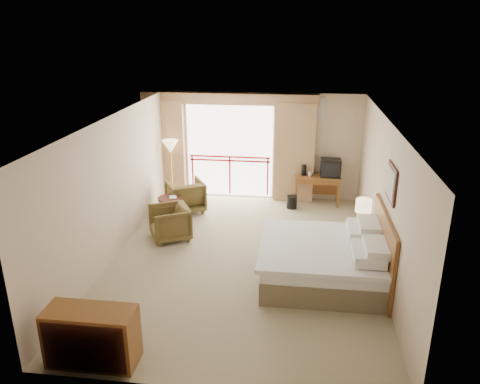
# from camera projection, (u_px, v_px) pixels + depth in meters

# --- Properties ---
(floor) EXTENTS (7.00, 7.00, 0.00)m
(floor) POSITION_uv_depth(u_px,v_px,m) (244.00, 258.00, 9.07)
(floor) COLOR gray
(floor) RESTS_ON ground
(ceiling) EXTENTS (7.00, 7.00, 0.00)m
(ceiling) POSITION_uv_depth(u_px,v_px,m) (245.00, 120.00, 8.15)
(ceiling) COLOR white
(ceiling) RESTS_ON wall_back
(wall_back) EXTENTS (5.00, 0.00, 5.00)m
(wall_back) POSITION_uv_depth(u_px,v_px,m) (261.00, 146.00, 11.88)
(wall_back) COLOR #C8B192
(wall_back) RESTS_ON ground
(wall_front) EXTENTS (5.00, 0.00, 5.00)m
(wall_front) POSITION_uv_depth(u_px,v_px,m) (208.00, 296.00, 5.35)
(wall_front) COLOR #C8B192
(wall_front) RESTS_ON ground
(wall_left) EXTENTS (0.00, 7.00, 7.00)m
(wall_left) POSITION_uv_depth(u_px,v_px,m) (115.00, 187.00, 8.91)
(wall_left) COLOR #C8B192
(wall_left) RESTS_ON ground
(wall_right) EXTENTS (0.00, 7.00, 7.00)m
(wall_right) POSITION_uv_depth(u_px,v_px,m) (384.00, 199.00, 8.31)
(wall_right) COLOR #C8B192
(wall_right) RESTS_ON ground
(balcony_door) EXTENTS (2.40, 0.00, 2.40)m
(balcony_door) POSITION_uv_depth(u_px,v_px,m) (230.00, 151.00, 12.00)
(balcony_door) COLOR white
(balcony_door) RESTS_ON wall_back
(balcony_railing) EXTENTS (2.09, 0.03, 1.02)m
(balcony_railing) POSITION_uv_depth(u_px,v_px,m) (230.00, 166.00, 12.12)
(balcony_railing) COLOR #A90E17
(balcony_railing) RESTS_ON wall_back
(curtain_left) EXTENTS (1.00, 0.26, 2.50)m
(curtain_left) POSITION_uv_depth(u_px,v_px,m) (166.00, 148.00, 12.06)
(curtain_left) COLOR #976E4A
(curtain_left) RESTS_ON wall_back
(curtain_right) EXTENTS (1.00, 0.26, 2.50)m
(curtain_right) POSITION_uv_depth(u_px,v_px,m) (294.00, 153.00, 11.67)
(curtain_right) COLOR #976E4A
(curtain_right) RESTS_ON wall_back
(valance) EXTENTS (4.40, 0.22, 0.28)m
(valance) POSITION_uv_depth(u_px,v_px,m) (229.00, 99.00, 11.45)
(valance) COLOR #976E4A
(valance) RESTS_ON wall_back
(hvac_vent) EXTENTS (0.50, 0.04, 0.50)m
(hvac_vent) POSITION_uv_depth(u_px,v_px,m) (315.00, 108.00, 11.35)
(hvac_vent) COLOR silver
(hvac_vent) RESTS_ON wall_back
(bed) EXTENTS (2.13, 2.06, 0.97)m
(bed) POSITION_uv_depth(u_px,v_px,m) (325.00, 260.00, 8.20)
(bed) COLOR brown
(bed) RESTS_ON floor
(headboard) EXTENTS (0.06, 2.10, 1.30)m
(headboard) POSITION_uv_depth(u_px,v_px,m) (383.00, 249.00, 7.99)
(headboard) COLOR brown
(headboard) RESTS_ON wall_right
(framed_art) EXTENTS (0.04, 0.72, 0.60)m
(framed_art) POSITION_uv_depth(u_px,v_px,m) (391.00, 183.00, 7.58)
(framed_art) COLOR black
(framed_art) RESTS_ON wall_right
(nightstand) EXTENTS (0.37, 0.45, 0.53)m
(nightstand) POSITION_uv_depth(u_px,v_px,m) (361.00, 240.00, 9.23)
(nightstand) COLOR brown
(nightstand) RESTS_ON floor
(table_lamp) EXTENTS (0.31, 0.31, 0.55)m
(table_lamp) POSITION_uv_depth(u_px,v_px,m) (364.00, 206.00, 9.04)
(table_lamp) COLOR tan
(table_lamp) RESTS_ON nightstand
(phone) EXTENTS (0.20, 0.17, 0.08)m
(phone) POSITION_uv_depth(u_px,v_px,m) (360.00, 228.00, 8.99)
(phone) COLOR black
(phone) RESTS_ON nightstand
(desk) EXTENTS (1.12, 0.54, 0.73)m
(desk) POSITION_uv_depth(u_px,v_px,m) (317.00, 181.00, 11.69)
(desk) COLOR brown
(desk) RESTS_ON floor
(tv) EXTENTS (0.48, 0.39, 0.44)m
(tv) POSITION_uv_depth(u_px,v_px,m) (331.00, 168.00, 11.47)
(tv) COLOR black
(tv) RESTS_ON desk
(coffee_maker) EXTENTS (0.16, 0.16, 0.27)m
(coffee_maker) POSITION_uv_depth(u_px,v_px,m) (304.00, 170.00, 11.59)
(coffee_maker) COLOR black
(coffee_maker) RESTS_ON desk
(cup) EXTENTS (0.09, 0.09, 0.11)m
(cup) POSITION_uv_depth(u_px,v_px,m) (310.00, 174.00, 11.55)
(cup) COLOR white
(cup) RESTS_ON desk
(wastebasket) EXTENTS (0.26, 0.26, 0.31)m
(wastebasket) POSITION_uv_depth(u_px,v_px,m) (292.00, 202.00, 11.48)
(wastebasket) COLOR black
(wastebasket) RESTS_ON floor
(armchair_far) EXTENTS (1.12, 1.13, 0.76)m
(armchair_far) POSITION_uv_depth(u_px,v_px,m) (186.00, 211.00, 11.36)
(armchair_far) COLOR #493B1C
(armchair_far) RESTS_ON floor
(armchair_near) EXTENTS (1.05, 1.04, 0.72)m
(armchair_near) POSITION_uv_depth(u_px,v_px,m) (171.00, 238.00, 9.91)
(armchair_near) COLOR #493B1C
(armchair_near) RESTS_ON floor
(side_table) EXTENTS (0.53, 0.53, 0.58)m
(side_table) POSITION_uv_depth(u_px,v_px,m) (170.00, 206.00, 10.60)
(side_table) COLOR black
(side_table) RESTS_ON floor
(book) EXTENTS (0.21, 0.25, 0.02)m
(book) POSITION_uv_depth(u_px,v_px,m) (169.00, 198.00, 10.53)
(book) COLOR white
(book) RESTS_ON side_table
(floor_lamp) EXTENTS (0.40, 0.40, 1.57)m
(floor_lamp) POSITION_uv_depth(u_px,v_px,m) (170.00, 149.00, 11.62)
(floor_lamp) COLOR tan
(floor_lamp) RESTS_ON floor
(dresser) EXTENTS (1.19, 0.51, 0.80)m
(dresser) POSITION_uv_depth(u_px,v_px,m) (92.00, 336.00, 6.17)
(dresser) COLOR brown
(dresser) RESTS_ON floor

